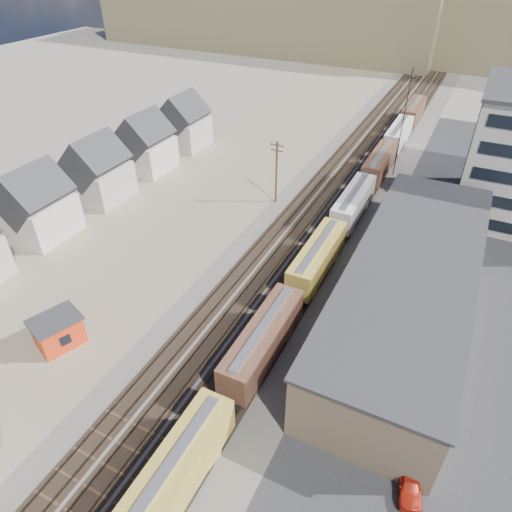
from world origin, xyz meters
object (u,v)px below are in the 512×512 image
at_px(utility_pole_north, 276,171).
at_px(parked_car_red, 410,483).
at_px(freight_train, 337,228).
at_px(maintenance_shed, 58,331).

bearing_deg(utility_pole_north, parked_car_red, -52.96).
distance_m(utility_pole_north, parked_car_red, 46.64).
xyz_separation_m(freight_train, utility_pole_north, (-12.30, 7.52, 2.50)).
xyz_separation_m(freight_train, maintenance_shed, (-19.74, -30.08, -1.01)).
bearing_deg(freight_train, maintenance_shed, -123.27).
relative_size(maintenance_shed, parked_car_red, 1.33).
bearing_deg(maintenance_shed, freight_train, 56.73).
relative_size(freight_train, utility_pole_north, 11.97).
bearing_deg(parked_car_red, utility_pole_north, 113.12).
xyz_separation_m(freight_train, parked_car_red, (15.66, -29.53, -2.06)).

